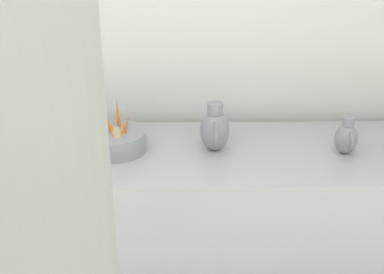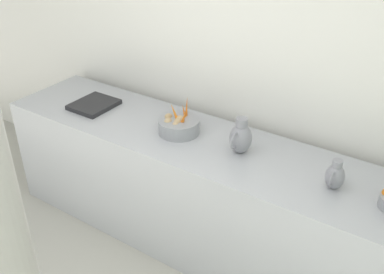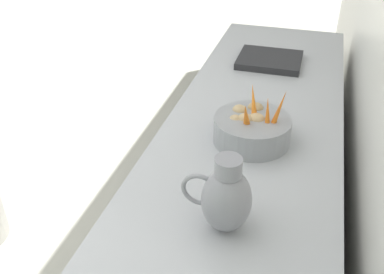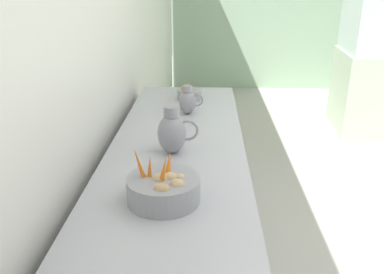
{
  "view_description": "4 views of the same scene",
  "coord_description": "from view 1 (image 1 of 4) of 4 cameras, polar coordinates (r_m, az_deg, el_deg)",
  "views": [
    {
      "loc": [
        0.86,
        0.05,
        2.1
      ],
      "look_at": [
        -1.37,
        0.08,
        1.05
      ],
      "focal_mm": 48.04,
      "sensor_mm": 36.0,
      "label": 1
    },
    {
      "loc": [
        0.81,
        1.33,
        2.52
      ],
      "look_at": [
        -1.36,
        -0.11,
        1.01
      ],
      "focal_mm": 41.66,
      "sensor_mm": 36.0,
      "label": 2
    },
    {
      "loc": [
        -1.67,
        1.15,
        1.87
      ],
      "look_at": [
        -1.29,
        -0.14,
        1.01
      ],
      "focal_mm": 40.6,
      "sensor_mm": 36.0,
      "label": 3
    },
    {
      "loc": [
        -1.31,
        -1.78,
        1.8
      ],
      "look_at": [
        -1.38,
        0.04,
        1.08
      ],
      "focal_mm": 38.26,
      "sensor_mm": 36.0,
      "label": 4
    }
  ],
  "objects": [
    {
      "name": "support_column",
      "position": [
        1.04,
        -18.38,
        -11.46
      ],
      "size": [
        0.35,
        0.35,
        3.0
      ],
      "primitive_type": "cylinder",
      "color": "#9E9B93",
      "rests_on": "ground_plane"
    },
    {
      "name": "metal_pitcher_short",
      "position": [
        2.66,
        16.77,
        -0.04
      ],
      "size": [
        0.16,
        0.11,
        0.19
      ],
      "color": "gray",
      "rests_on": "prep_counter"
    },
    {
      "name": "prep_counter",
      "position": [
        2.85,
        -3.6,
        -9.95
      ],
      "size": [
        0.74,
        3.28,
        0.93
      ],
      "primitive_type": "cube",
      "color": "#ADAFB5",
      "rests_on": "ground_plane"
    },
    {
      "name": "tile_wall_left",
      "position": [
        2.89,
        6.49,
        13.0
      ],
      "size": [
        0.1,
        9.17,
        3.0
      ],
      "primitive_type": "cube",
      "color": "white",
      "rests_on": "ground_plane"
    },
    {
      "name": "vegetable_colander",
      "position": [
        2.62,
        -8.44,
        -0.33
      ],
      "size": [
        0.3,
        0.3,
        0.24
      ],
      "color": "gray",
      "rests_on": "prep_counter"
    },
    {
      "name": "metal_pitcher_tall",
      "position": [
        2.57,
        2.54,
        0.89
      ],
      "size": [
        0.21,
        0.15,
        0.25
      ],
      "color": "gray",
      "rests_on": "prep_counter"
    }
  ]
}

